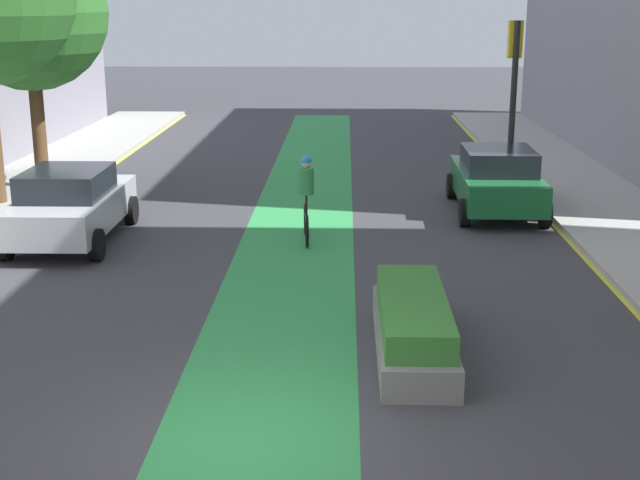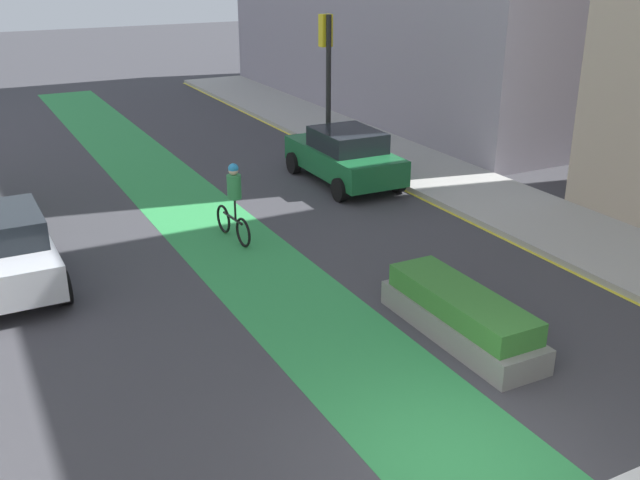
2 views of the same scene
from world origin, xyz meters
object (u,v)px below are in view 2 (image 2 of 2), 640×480
Objects in this scene: traffic_signal_far_right at (327,60)px; car_green_right_far at (344,156)px; cyclist_in_lane at (234,201)px; car_silver_left_far at (0,248)px; median_planter at (461,315)px.

traffic_signal_far_right reaches higher than car_green_right_far.
car_green_right_far is 5.24m from cyclist_in_lane.
median_planter is (6.76, -5.89, -0.40)m from car_silver_left_far.
cyclist_in_lane is (-4.44, -2.77, 0.17)m from car_green_right_far.
traffic_signal_far_right is at bearing 27.91° from car_silver_left_far.
median_planter is at bearing -106.70° from traffic_signal_far_right.
traffic_signal_far_right is 2.40× the size of cyclist_in_lane.
car_green_right_far is 2.28× the size of cyclist_in_lane.
median_planter is at bearing -73.35° from cyclist_in_lane.
car_silver_left_far is at bearing 138.93° from median_planter.
median_planter is (1.80, -6.02, -0.57)m from cyclist_in_lane.
traffic_signal_far_right is 1.06× the size of car_silver_left_far.
car_silver_left_far is 8.98m from median_planter.
cyclist_in_lane is (-5.18, -5.24, -2.14)m from traffic_signal_far_right.
median_planter is at bearing -41.07° from car_silver_left_far.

